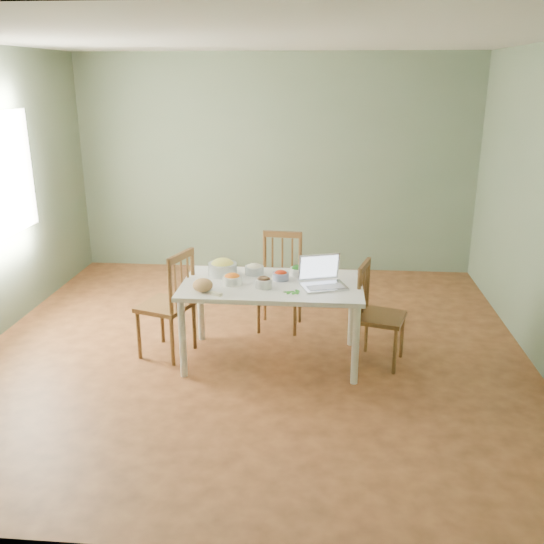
# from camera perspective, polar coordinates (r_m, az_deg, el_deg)

# --- Properties ---
(floor) EXTENTS (5.00, 5.00, 0.00)m
(floor) POSITION_cam_1_polar(r_m,az_deg,el_deg) (5.61, -1.85, -7.33)
(floor) COLOR #492814
(floor) RESTS_ON ground
(ceiling) EXTENTS (5.00, 5.00, 0.00)m
(ceiling) POSITION_cam_1_polar(r_m,az_deg,el_deg) (5.07, -2.18, 21.41)
(ceiling) COLOR white
(ceiling) RESTS_ON ground
(wall_back) EXTENTS (5.00, 0.00, 2.70)m
(wall_back) POSITION_cam_1_polar(r_m,az_deg,el_deg) (7.62, 0.30, 10.16)
(wall_back) COLOR slate
(wall_back) RESTS_ON ground
(wall_front) EXTENTS (5.00, 0.00, 2.70)m
(wall_front) POSITION_cam_1_polar(r_m,az_deg,el_deg) (2.81, -8.18, -4.29)
(wall_front) COLOR slate
(wall_front) RESTS_ON ground
(dining_table) EXTENTS (1.54, 0.87, 0.72)m
(dining_table) POSITION_cam_1_polar(r_m,az_deg,el_deg) (5.26, 0.00, -4.79)
(dining_table) COLOR white
(dining_table) RESTS_ON floor
(chair_far) EXTENTS (0.45, 0.44, 0.95)m
(chair_far) POSITION_cam_1_polar(r_m,az_deg,el_deg) (5.89, 0.71, -1.03)
(chair_far) COLOR #432B17
(chair_far) RESTS_ON floor
(chair_left) EXTENTS (0.53, 0.54, 0.98)m
(chair_left) POSITION_cam_1_polar(r_m,az_deg,el_deg) (5.42, -10.14, -2.94)
(chair_left) COLOR #432B17
(chair_left) RESTS_ON floor
(chair_right) EXTENTS (0.48, 0.49, 0.90)m
(chair_right) POSITION_cam_1_polar(r_m,az_deg,el_deg) (5.26, 10.40, -4.04)
(chair_right) COLOR #432B17
(chair_right) RESTS_ON floor
(bread_boule) EXTENTS (0.21, 0.21, 0.11)m
(bread_boule) POSITION_cam_1_polar(r_m,az_deg,el_deg) (4.95, -6.62, -1.25)
(bread_boule) COLOR tan
(bread_boule) RESTS_ON dining_table
(butter_stick) EXTENTS (0.10, 0.07, 0.03)m
(butter_stick) POSITION_cam_1_polar(r_m,az_deg,el_deg) (4.86, -5.32, -2.10)
(butter_stick) COLOR #FEF5C8
(butter_stick) RESTS_ON dining_table
(bowl_squash) EXTENTS (0.30, 0.30, 0.15)m
(bowl_squash) POSITION_cam_1_polar(r_m,az_deg,el_deg) (5.33, -4.74, 0.47)
(bowl_squash) COLOR #ECDE60
(bowl_squash) RESTS_ON dining_table
(bowl_carrot) EXTENTS (0.21, 0.21, 0.09)m
(bowl_carrot) POSITION_cam_1_polar(r_m,az_deg,el_deg) (5.10, -3.81, -0.66)
(bowl_carrot) COLOR orange
(bowl_carrot) RESTS_ON dining_table
(bowl_onion) EXTENTS (0.20, 0.20, 0.09)m
(bowl_onion) POSITION_cam_1_polar(r_m,az_deg,el_deg) (5.36, -1.70, 0.29)
(bowl_onion) COLOR beige
(bowl_onion) RESTS_ON dining_table
(bowl_mushroom) EXTENTS (0.19, 0.19, 0.09)m
(bowl_mushroom) POSITION_cam_1_polar(r_m,az_deg,el_deg) (5.01, -0.78, -0.97)
(bowl_mushroom) COLOR black
(bowl_mushroom) RESTS_ON dining_table
(bowl_redpep) EXTENTS (0.15, 0.15, 0.08)m
(bowl_redpep) POSITION_cam_1_polar(r_m,az_deg,el_deg) (5.20, 0.84, -0.31)
(bowl_redpep) COLOR #C22500
(bowl_redpep) RESTS_ON dining_table
(bowl_broccoli) EXTENTS (0.16, 0.16, 0.09)m
(bowl_broccoli) POSITION_cam_1_polar(r_m,az_deg,el_deg) (5.32, 2.48, 0.16)
(bowl_broccoli) COLOR black
(bowl_broccoli) RESTS_ON dining_table
(flatbread) EXTENTS (0.19, 0.19, 0.02)m
(flatbread) POSITION_cam_1_polar(r_m,az_deg,el_deg) (5.42, 3.04, 0.09)
(flatbread) COLOR tan
(flatbread) RESTS_ON dining_table
(basil_bunch) EXTENTS (0.17, 0.17, 0.02)m
(basil_bunch) POSITION_cam_1_polar(r_m,az_deg,el_deg) (4.91, 1.87, -1.85)
(basil_bunch) COLOR #116E10
(basil_bunch) RESTS_ON dining_table
(laptop) EXTENTS (0.44, 0.40, 0.25)m
(laptop) POSITION_cam_1_polar(r_m,az_deg,el_deg) (5.01, 5.02, -0.10)
(laptop) COLOR silver
(laptop) RESTS_ON dining_table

